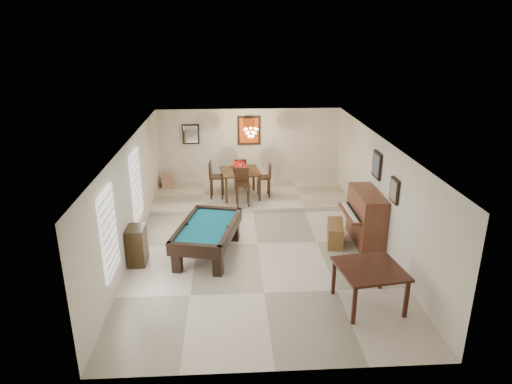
{
  "coord_description": "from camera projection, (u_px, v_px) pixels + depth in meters",
  "views": [
    {
      "loc": [
        -0.64,
        -10.23,
        5.08
      ],
      "look_at": [
        0.0,
        0.6,
        1.15
      ],
      "focal_mm": 32.0,
      "sensor_mm": 36.0,
      "label": 1
    }
  ],
  "objects": [
    {
      "name": "wall_right",
      "position": [
        380.0,
        192.0,
        11.09
      ],
      "size": [
        0.04,
        9.0,
        2.6
      ],
      "primitive_type": "cube",
      "color": "silver",
      "rests_on": "ground_plane"
    },
    {
      "name": "wall_left",
      "position": [
        131.0,
        197.0,
        10.76
      ],
      "size": [
        0.04,
        9.0,
        2.6
      ],
      "primitive_type": "cube",
      "color": "silver",
      "rests_on": "ground_plane"
    },
    {
      "name": "dining_chair_north",
      "position": [
        240.0,
        173.0,
        14.76
      ],
      "size": [
        0.4,
        0.4,
        1.02
      ],
      "primitive_type": null,
      "rotation": [
        0.0,
        0.0,
        3.2
      ],
      "color": "black",
      "rests_on": "dining_step"
    },
    {
      "name": "flower_vase",
      "position": [
        240.0,
        163.0,
        13.84
      ],
      "size": [
        0.13,
        0.13,
        0.22
      ],
      "primitive_type": null,
      "rotation": [
        0.0,
        0.0,
        0.01
      ],
      "color": "#A1120D",
      "rests_on": "dining_table"
    },
    {
      "name": "piano_bench",
      "position": [
        335.0,
        233.0,
        11.32
      ],
      "size": [
        0.53,
        0.99,
        0.52
      ],
      "primitive_type": "cube",
      "rotation": [
        0.0,
        0.0,
        -0.18
      ],
      "color": "brown",
      "rests_on": "ground_plane"
    },
    {
      "name": "dining_step",
      "position": [
        251.0,
        196.0,
        14.4
      ],
      "size": [
        6.0,
        2.5,
        0.12
      ],
      "primitive_type": "cube",
      "color": "beige",
      "rests_on": "ground_plane"
    },
    {
      "name": "right_picture_upper",
      "position": [
        377.0,
        165.0,
        11.17
      ],
      "size": [
        0.06,
        0.55,
        0.65
      ],
      "primitive_type": "cube",
      "color": "slate",
      "rests_on": "wall_right"
    },
    {
      "name": "dining_chair_east",
      "position": [
        264.0,
        180.0,
        14.03
      ],
      "size": [
        0.41,
        0.41,
        1.06
      ],
      "primitive_type": null,
      "rotation": [
        0.0,
        0.0,
        -1.53
      ],
      "color": "black",
      "rests_on": "dining_step"
    },
    {
      "name": "chandelier",
      "position": [
        251.0,
        129.0,
        13.62
      ],
      "size": [
        0.44,
        0.44,
        0.6
      ],
      "primitive_type": null,
      "color": "#FFE5B2",
      "rests_on": "ceiling"
    },
    {
      "name": "dining_chair_south",
      "position": [
        243.0,
        188.0,
        13.31
      ],
      "size": [
        0.43,
        0.43,
        1.1
      ],
      "primitive_type": null,
      "rotation": [
        0.0,
        0.0,
        0.05
      ],
      "color": "black",
      "rests_on": "dining_step"
    },
    {
      "name": "back_mirror",
      "position": [
        191.0,
        134.0,
        14.84
      ],
      "size": [
        0.55,
        0.06,
        0.65
      ],
      "primitive_type": "cube",
      "color": "white",
      "rests_on": "wall_back"
    },
    {
      "name": "ceiling",
      "position": [
        258.0,
        142.0,
        10.48
      ],
      "size": [
        6.0,
        9.0,
        0.04
      ],
      "primitive_type": "cube",
      "color": "white",
      "rests_on": "wall_back"
    },
    {
      "name": "wall_back",
      "position": [
        249.0,
        148.0,
        15.15
      ],
      "size": [
        6.0,
        0.04,
        2.6
      ],
      "primitive_type": "cube",
      "color": "silver",
      "rests_on": "ground_plane"
    },
    {
      "name": "corner_bench",
      "position": [
        168.0,
        181.0,
        14.99
      ],
      "size": [
        0.38,
        0.46,
        0.4
      ],
      "primitive_type": "cube",
      "rotation": [
        0.0,
        0.0,
        0.05
      ],
      "color": "#A97B5C",
      "rests_on": "dining_step"
    },
    {
      "name": "square_table",
      "position": [
        369.0,
        286.0,
        8.73
      ],
      "size": [
        1.33,
        1.33,
        0.81
      ],
      "primitive_type": null,
      "rotation": [
        0.0,
        0.0,
        0.14
      ],
      "color": "black",
      "rests_on": "ground_plane"
    },
    {
      "name": "ground_plane",
      "position": [
        257.0,
        244.0,
        11.37
      ],
      "size": [
        6.0,
        9.0,
        0.02
      ],
      "primitive_type": "cube",
      "color": "beige"
    },
    {
      "name": "dining_table",
      "position": [
        240.0,
        182.0,
        14.04
      ],
      "size": [
        1.3,
        1.3,
        0.96
      ],
      "primitive_type": null,
      "rotation": [
        0.0,
        0.0,
        0.13
      ],
      "color": "black",
      "rests_on": "dining_step"
    },
    {
      "name": "wall_front",
      "position": [
        277.0,
        300.0,
        6.7
      ],
      "size": [
        6.0,
        0.04,
        2.6
      ],
      "primitive_type": "cube",
      "color": "silver",
      "rests_on": "ground_plane"
    },
    {
      "name": "pool_table",
      "position": [
        208.0,
        240.0,
        10.7
      ],
      "size": [
        1.67,
        2.43,
        0.74
      ],
      "primitive_type": null,
      "rotation": [
        0.0,
        0.0,
        -0.23
      ],
      "color": "black",
      "rests_on": "ground_plane"
    },
    {
      "name": "dining_chair_west",
      "position": [
        217.0,
        180.0,
        13.93
      ],
      "size": [
        0.45,
        0.45,
        1.14
      ],
      "primitive_type": null,
      "rotation": [
        0.0,
        0.0,
        1.5
      ],
      "color": "black",
      "rests_on": "dining_step"
    },
    {
      "name": "upright_piano",
      "position": [
        360.0,
        217.0,
        11.26
      ],
      "size": [
        0.88,
        1.58,
        1.31
      ],
      "primitive_type": null,
      "color": "brown",
      "rests_on": "ground_plane"
    },
    {
      "name": "apothecary_chest",
      "position": [
        137.0,
        245.0,
        10.29
      ],
      "size": [
        0.39,
        0.59,
        0.88
      ],
      "primitive_type": "cube",
      "color": "black",
      "rests_on": "ground_plane"
    },
    {
      "name": "window_left_front",
      "position": [
        109.0,
        233.0,
        8.66
      ],
      "size": [
        0.06,
        1.0,
        1.7
      ],
      "primitive_type": "cube",
      "color": "white",
      "rests_on": "wall_left"
    },
    {
      "name": "back_painting",
      "position": [
        249.0,
        130.0,
        14.91
      ],
      "size": [
        0.75,
        0.06,
        0.95
      ],
      "primitive_type": "cube",
      "color": "#D84C14",
      "rests_on": "wall_back"
    },
    {
      "name": "right_picture_lower",
      "position": [
        395.0,
        190.0,
        10.02
      ],
      "size": [
        0.06,
        0.45,
        0.55
      ],
      "primitive_type": "cube",
      "color": "gray",
      "rests_on": "wall_right"
    },
    {
      "name": "window_left_rear",
      "position": [
        136.0,
        185.0,
        11.29
      ],
      "size": [
        0.06,
        1.0,
        1.7
      ],
      "primitive_type": "cube",
      "color": "white",
      "rests_on": "wall_left"
    }
  ]
}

